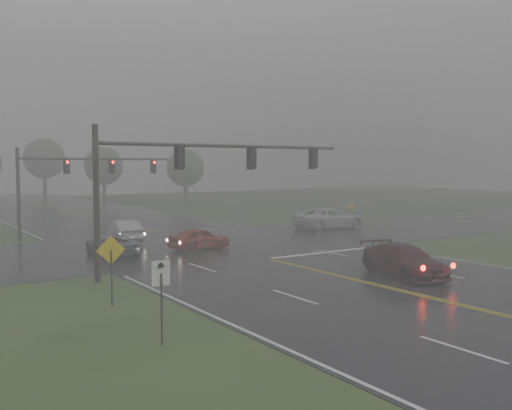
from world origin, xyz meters
TOP-DOWN VIEW (x-y plane):
  - ground at (0.00, 0.00)m, footprint 180.00×180.00m
  - main_road at (0.00, 20.00)m, footprint 18.00×160.00m
  - cross_street at (0.00, 22.00)m, footprint 120.00×14.00m
  - stop_bar at (4.50, 14.40)m, footprint 8.50×0.50m
  - sedan_maroon at (2.62, 6.56)m, footprint 3.15×5.55m
  - sedan_red at (-1.49, 19.94)m, footprint 4.24×2.08m
  - sedan_silver at (-4.16, 26.17)m, footprint 2.12×4.75m
  - car_grey at (-6.96, 20.74)m, footprint 2.23×4.61m
  - pickup_white at (13.41, 24.43)m, footprint 6.44×3.20m
  - signal_gantry_near at (-5.68, 13.53)m, footprint 14.43×0.32m
  - signal_gantry_far at (-6.61, 30.86)m, footprint 11.67×0.34m
  - sign_diamond_west at (-11.20, 8.82)m, footprint 1.13×0.10m
  - sign_arrow_white at (-11.59, 3.34)m, footprint 0.57×0.10m
  - sign_diamond_east at (15.11, 23.58)m, footprint 0.98×0.11m
  - tree_ne_a at (8.46, 67.55)m, footprint 5.47×5.47m
  - tree_e_near at (17.13, 59.03)m, footprint 5.19×5.19m
  - tree_n_far at (4.82, 86.68)m, footprint 6.74×6.74m

SIDE VIEW (x-z plane):
  - ground at x=0.00m, z-range 0.00..0.00m
  - main_road at x=0.00m, z-range -0.01..0.01m
  - cross_street at x=0.00m, z-range -0.01..0.01m
  - stop_bar at x=4.50m, z-range 0.00..0.00m
  - sedan_maroon at x=2.62m, z-range -0.76..0.76m
  - sedan_red at x=-1.49m, z-range -0.70..0.70m
  - sedan_silver at x=-4.16m, z-range -0.76..0.76m
  - car_grey at x=-6.96m, z-range -0.63..0.63m
  - pickup_white at x=13.41m, z-range -0.88..0.88m
  - sign_diamond_east at x=15.11m, z-range 0.41..2.75m
  - sign_arrow_white at x=-11.59m, z-range 0.51..3.06m
  - sign_diamond_west at x=-11.20m, z-range 0.47..3.20m
  - signal_gantry_far at x=-6.61m, z-range 1.35..8.01m
  - tree_e_near at x=17.13m, z-range 1.19..8.82m
  - signal_gantry_near at x=-5.68m, z-range 1.51..8.78m
  - tree_ne_a at x=8.46m, z-range 1.27..9.30m
  - tree_n_far at x=4.82m, z-range 1.56..11.46m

